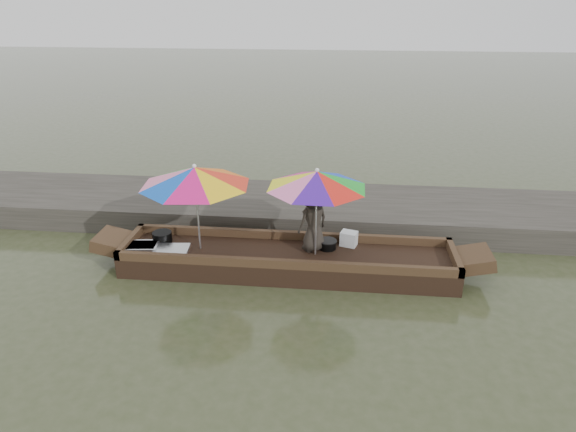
# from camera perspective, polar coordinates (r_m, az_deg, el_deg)

# --- Properties ---
(water) EXTENTS (80.00, 80.00, 0.00)m
(water) POSITION_cam_1_polar(r_m,az_deg,el_deg) (9.09, -0.07, -6.05)
(water) COLOR #343C21
(water) RESTS_ON ground
(dock) EXTENTS (22.00, 2.20, 0.50)m
(dock) POSITION_cam_1_polar(r_m,az_deg,el_deg) (10.95, 1.17, 0.72)
(dock) COLOR #2D2B26
(dock) RESTS_ON ground
(boat_hull) EXTENTS (5.75, 1.20, 0.35)m
(boat_hull) POSITION_cam_1_polar(r_m,az_deg,el_deg) (9.00, -0.07, -5.08)
(boat_hull) COLOR black
(boat_hull) RESTS_ON water
(cooking_pot) EXTENTS (0.35, 0.35, 0.18)m
(cooking_pot) POSITION_cam_1_polar(r_m,az_deg,el_deg) (9.55, -13.80, -2.27)
(cooking_pot) COLOR black
(cooking_pot) RESTS_ON boat_hull
(tray_crayfish) EXTENTS (0.64, 0.48, 0.09)m
(tray_crayfish) POSITION_cam_1_polar(r_m,az_deg,el_deg) (9.38, -16.02, -3.31)
(tray_crayfish) COLOR silver
(tray_crayfish) RESTS_ON boat_hull
(tray_scallop) EXTENTS (0.63, 0.47, 0.06)m
(tray_scallop) POSITION_cam_1_polar(r_m,az_deg,el_deg) (9.18, -12.81, -3.66)
(tray_scallop) COLOR silver
(tray_scallop) RESTS_ON boat_hull
(charcoal_grill) EXTENTS (0.31, 0.31, 0.15)m
(charcoal_grill) POSITION_cam_1_polar(r_m,az_deg,el_deg) (9.06, 4.40, -3.20)
(charcoal_grill) COLOR black
(charcoal_grill) RESTS_ON boat_hull
(supply_bag) EXTENTS (0.33, 0.29, 0.26)m
(supply_bag) POSITION_cam_1_polar(r_m,az_deg,el_deg) (9.19, 6.77, -2.51)
(supply_bag) COLOR silver
(supply_bag) RESTS_ON boat_hull
(vendor) EXTENTS (0.66, 0.62, 1.12)m
(vendor) POSITION_cam_1_polar(r_m,az_deg,el_deg) (8.80, 2.83, -0.47)
(vendor) COLOR #2B261F
(vendor) RESTS_ON boat_hull
(umbrella_bow) EXTENTS (2.33, 2.33, 1.55)m
(umbrella_bow) POSITION_cam_1_polar(r_m,az_deg,el_deg) (8.88, -10.04, 0.91)
(umbrella_bow) COLOR red
(umbrella_bow) RESTS_ON boat_hull
(umbrella_stern) EXTENTS (2.22, 2.22, 1.55)m
(umbrella_stern) POSITION_cam_1_polar(r_m,az_deg,el_deg) (8.56, 3.14, 0.37)
(umbrella_stern) COLOR green
(umbrella_stern) RESTS_ON boat_hull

